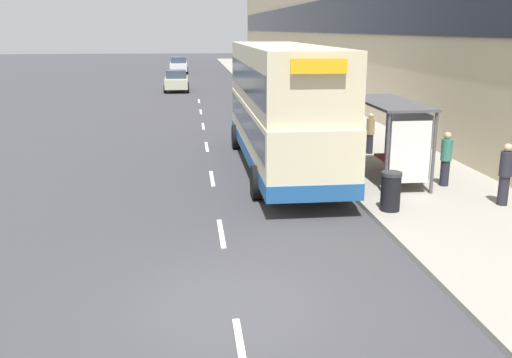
# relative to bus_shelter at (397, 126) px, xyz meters

# --- Properties ---
(ground_plane) EXTENTS (220.00, 220.00, 0.00)m
(ground_plane) POSITION_rel_bus_shelter_xyz_m (-5.77, -7.76, -1.88)
(ground_plane) COLOR #38383D
(pavement) EXTENTS (5.00, 93.00, 0.14)m
(pavement) POSITION_rel_bus_shelter_xyz_m (0.73, 30.74, -1.81)
(pavement) COLOR gray
(pavement) RESTS_ON ground_plane
(terrace_facade) EXTENTS (3.10, 93.00, 12.65)m
(terrace_facade) POSITION_rel_bus_shelter_xyz_m (4.72, 30.74, 4.45)
(terrace_facade) COLOR #C6B793
(terrace_facade) RESTS_ON ground_plane
(lane_mark_0) EXTENTS (0.12, 2.00, 0.01)m
(lane_mark_0) POSITION_rel_bus_shelter_xyz_m (-5.77, -9.23, -1.87)
(lane_mark_0) COLOR silver
(lane_mark_0) RESTS_ON ground_plane
(lane_mark_1) EXTENTS (0.12, 2.00, 0.01)m
(lane_mark_1) POSITION_rel_bus_shelter_xyz_m (-5.77, -3.94, -1.87)
(lane_mark_1) COLOR silver
(lane_mark_1) RESTS_ON ground_plane
(lane_mark_2) EXTENTS (0.12, 2.00, 0.01)m
(lane_mark_2) POSITION_rel_bus_shelter_xyz_m (-5.77, 1.35, -1.87)
(lane_mark_2) COLOR silver
(lane_mark_2) RESTS_ON ground_plane
(lane_mark_3) EXTENTS (0.12, 2.00, 0.01)m
(lane_mark_3) POSITION_rel_bus_shelter_xyz_m (-5.77, 6.64, -1.87)
(lane_mark_3) COLOR silver
(lane_mark_3) RESTS_ON ground_plane
(lane_mark_4) EXTENTS (0.12, 2.00, 0.01)m
(lane_mark_4) POSITION_rel_bus_shelter_xyz_m (-5.77, 11.93, -1.87)
(lane_mark_4) COLOR silver
(lane_mark_4) RESTS_ON ground_plane
(lane_mark_5) EXTENTS (0.12, 2.00, 0.01)m
(lane_mark_5) POSITION_rel_bus_shelter_xyz_m (-5.77, 17.22, -1.87)
(lane_mark_5) COLOR silver
(lane_mark_5) RESTS_ON ground_plane
(lane_mark_6) EXTENTS (0.12, 2.00, 0.01)m
(lane_mark_6) POSITION_rel_bus_shelter_xyz_m (-5.77, 22.51, -1.87)
(lane_mark_6) COLOR silver
(lane_mark_6) RESTS_ON ground_plane
(bus_shelter) EXTENTS (1.60, 4.20, 2.48)m
(bus_shelter) POSITION_rel_bus_shelter_xyz_m (0.00, 0.00, 0.00)
(bus_shelter) COLOR #4C4C51
(bus_shelter) RESTS_ON ground_plane
(double_decker_bus_near) EXTENTS (2.85, 11.28, 4.30)m
(double_decker_bus_near) POSITION_rel_bus_shelter_xyz_m (-3.30, 2.34, 0.41)
(double_decker_bus_near) COLOR beige
(double_decker_bus_near) RESTS_ON ground_plane
(car_0) EXTENTS (2.08, 4.46, 1.77)m
(car_0) POSITION_rel_bus_shelter_xyz_m (-7.49, 48.68, -1.00)
(car_0) COLOR silver
(car_0) RESTS_ON ground_plane
(car_1) EXTENTS (1.96, 3.90, 1.65)m
(car_1) POSITION_rel_bus_shelter_xyz_m (-7.39, 29.13, -1.05)
(car_1) COLOR #B7B799
(car_1) RESTS_ON ground_plane
(pedestrian_at_shelter) EXTENTS (0.34, 0.34, 1.71)m
(pedestrian_at_shelter) POSITION_rel_bus_shelter_xyz_m (2.02, -2.95, -0.86)
(pedestrian_at_shelter) COLOR #23232D
(pedestrian_at_shelter) RESTS_ON ground_plane
(pedestrian_1) EXTENTS (0.31, 0.31, 1.57)m
(pedestrian_1) POSITION_rel_bus_shelter_xyz_m (0.45, 3.96, -0.93)
(pedestrian_1) COLOR #23232D
(pedestrian_1) RESTS_ON ground_plane
(pedestrian_2) EXTENTS (0.33, 0.33, 1.67)m
(pedestrian_2) POSITION_rel_bus_shelter_xyz_m (1.29, -0.86, -0.88)
(pedestrian_2) COLOR #23232D
(pedestrian_2) RESTS_ON ground_plane
(pedestrian_3) EXTENTS (0.32, 0.32, 1.62)m
(pedestrian_3) POSITION_rel_bus_shelter_xyz_m (0.22, 5.29, -0.91)
(pedestrian_3) COLOR #23232D
(pedestrian_3) RESTS_ON ground_plane
(litter_bin) EXTENTS (0.55, 0.55, 1.05)m
(litter_bin) POSITION_rel_bus_shelter_xyz_m (-1.22, -3.06, -1.21)
(litter_bin) COLOR black
(litter_bin) RESTS_ON ground_plane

